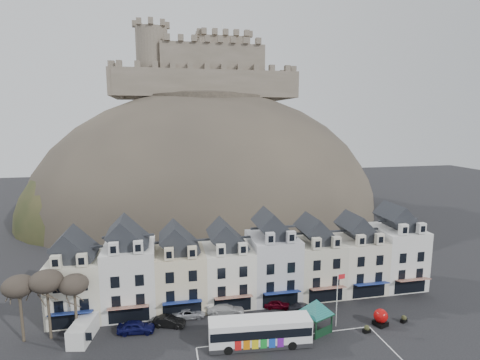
% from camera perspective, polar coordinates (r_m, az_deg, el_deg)
% --- Properties ---
extents(coach_bay_markings, '(22.00, 7.50, 0.01)m').
position_cam_1_polar(coach_bay_markings, '(46.67, 8.79, -24.94)').
color(coach_bay_markings, silver).
rests_on(coach_bay_markings, ground).
extents(townhouse_terrace, '(54.40, 9.35, 11.80)m').
position_cam_1_polar(townhouse_terrace, '(56.18, 1.73, -12.53)').
color(townhouse_terrace, silver).
rests_on(townhouse_terrace, ground).
extents(castle_hill, '(100.00, 76.00, 68.00)m').
position_cam_1_polar(castle_hill, '(107.75, -4.27, -4.75)').
color(castle_hill, '#39332C').
rests_on(castle_hill, ground).
extents(castle, '(50.20, 22.20, 22.00)m').
position_cam_1_polar(castle, '(112.28, -5.41, 16.41)').
color(castle, '#61584A').
rests_on(castle, ground).
extents(tree_left_far, '(3.61, 3.61, 8.24)m').
position_cam_1_polar(tree_left_far, '(52.02, -30.68, -13.82)').
color(tree_left_far, '#3D3427').
rests_on(tree_left_far, ground).
extents(tree_left_mid, '(3.78, 3.78, 8.64)m').
position_cam_1_polar(tree_left_mid, '(50.99, -27.43, -13.59)').
color(tree_left_mid, '#3D3427').
rests_on(tree_left_mid, ground).
extents(tree_left_near, '(3.43, 3.43, 7.84)m').
position_cam_1_polar(tree_left_near, '(50.51, -23.99, -14.40)').
color(tree_left_near, '#3D3427').
rests_on(tree_left_near, ground).
extents(bus, '(12.07, 3.73, 3.36)m').
position_cam_1_polar(bus, '(46.91, 3.04, -21.94)').
color(bus, '#262628').
rests_on(bus, ground).
extents(bus_shelter, '(6.12, 6.12, 4.20)m').
position_cam_1_polar(bus_shelter, '(49.70, 11.55, -18.35)').
color(bus_shelter, black).
rests_on(bus_shelter, ground).
extents(red_buoy, '(1.86, 1.86, 2.19)m').
position_cam_1_polar(red_buoy, '(54.03, 20.65, -18.97)').
color(red_buoy, black).
rests_on(red_buoy, ground).
extents(flagpole, '(1.04, 0.14, 7.18)m').
position_cam_1_polar(flagpole, '(50.90, 14.65, -16.73)').
color(flagpole, silver).
rests_on(flagpole, ground).
extents(white_van, '(3.01, 5.24, 2.25)m').
position_cam_1_polar(white_van, '(51.82, -22.79, -20.38)').
color(white_van, white).
rests_on(white_van, ground).
extents(planter_west, '(1.01, 0.68, 0.96)m').
position_cam_1_polar(planter_west, '(52.26, 18.76, -20.71)').
color(planter_west, black).
rests_on(planter_west, ground).
extents(planter_east, '(1.05, 0.80, 0.94)m').
position_cam_1_polar(planter_east, '(56.12, 23.70, -18.82)').
color(planter_east, black).
rests_on(planter_east, ground).
extents(car_navy, '(4.70, 2.29, 1.55)m').
position_cam_1_polar(car_navy, '(51.28, -15.56, -20.76)').
color(car_navy, '#0C0E3F').
rests_on(car_navy, ground).
extents(car_black, '(4.33, 2.66, 1.35)m').
position_cam_1_polar(car_black, '(51.72, -10.75, -20.42)').
color(car_black, black).
rests_on(car_black, ground).
extents(car_silver, '(4.38, 2.12, 1.22)m').
position_cam_1_polar(car_silver, '(53.34, -7.81, -19.43)').
color(car_silver, '#B9BBC2').
rests_on(car_silver, ground).
extents(car_white, '(5.36, 2.91, 1.47)m').
position_cam_1_polar(car_white, '(53.76, -2.24, -18.95)').
color(car_white, silver).
rests_on(car_white, ground).
extents(car_maroon, '(3.91, 2.39, 1.25)m').
position_cam_1_polar(car_maroon, '(55.33, 5.63, -18.26)').
color(car_maroon, '#4D0411').
rests_on(car_maroon, ground).
extents(car_charcoal, '(4.03, 1.75, 1.29)m').
position_cam_1_polar(car_charcoal, '(54.46, 9.64, -18.80)').
color(car_charcoal, black).
rests_on(car_charcoal, ground).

